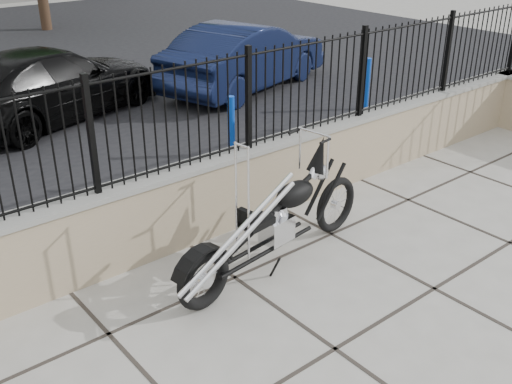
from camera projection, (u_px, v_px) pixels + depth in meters
The scene contains 8 objects.
ground_plane at pixel (335, 349), 5.44m from camera, with size 90.00×90.00×0.00m, color #99968E.
retaining_wall at pixel (182, 206), 6.98m from camera, with size 14.00×0.36×0.96m, color gray.
iron_fence at pixel (177, 118), 6.51m from camera, with size 14.00×0.08×1.20m, color black.
chopper_motorcycle at pixel (274, 201), 6.34m from camera, with size 2.70×0.48×1.62m, color black, non-canonical shape.
car_black at pixel (49, 84), 11.07m from camera, with size 1.88×4.62×1.34m, color black.
car_blue at pixel (246, 56), 12.91m from camera, with size 1.52×4.35×1.43m, color #0F1838.
bollard_b at pixel (231, 126), 9.53m from camera, with size 0.12×0.12×0.96m, color #0B4FA5.
bollard_c at pixel (367, 84), 11.67m from camera, with size 0.12×0.12×1.01m, color #0C30BA.
Camera 1 is at (-3.28, -2.86, 3.64)m, focal length 42.00 mm.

